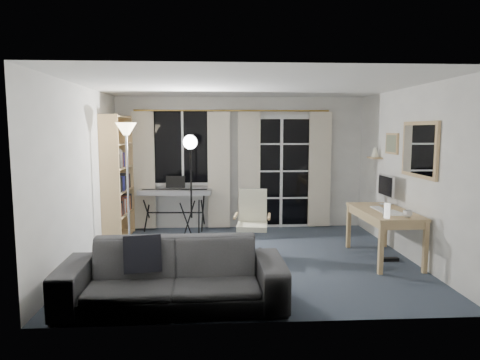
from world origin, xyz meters
name	(u,v)px	position (x,y,z in m)	size (l,w,h in m)	color
floor	(249,260)	(0.00, 0.00, -0.01)	(4.50, 4.00, 0.02)	#394053
window	(183,147)	(-1.05, 1.97, 1.50)	(1.20, 0.08, 1.40)	white
french_door	(281,172)	(0.75, 1.97, 1.03)	(1.32, 0.09, 2.11)	white
curtains	(233,169)	(-0.14, 1.88, 1.09)	(3.60, 0.07, 2.13)	gold
bookshelf	(115,181)	(-2.13, 1.29, 0.97)	(0.37, 0.96, 2.05)	tan
torchiere_lamp	(127,148)	(-1.77, 0.56, 1.54)	(0.32, 0.32, 1.91)	#B2B2B7
keyboard_piano	(175,193)	(-1.18, 1.70, 0.70)	(1.29, 0.67, 0.93)	black
studio_light	(191,155)	(-0.85, 0.92, 1.42)	(0.31, 0.35, 1.77)	black
office_chair	(253,217)	(0.07, 0.16, 0.57)	(0.66, 0.66, 0.96)	black
desk	(384,216)	(1.88, -0.11, 0.61)	(0.68, 1.32, 0.70)	tan
monitor	(386,187)	(2.08, 0.34, 0.97)	(0.17, 0.50, 0.44)	silver
desk_clutter	(386,224)	(1.82, -0.33, 0.55)	(0.40, 0.80, 0.89)	white
mug	(408,213)	(1.98, -0.61, 0.76)	(0.11, 0.09, 0.11)	silver
wall_mirror	(419,150)	(2.22, -0.35, 1.55)	(0.04, 0.94, 0.74)	tan
framed_print	(392,144)	(2.23, 0.55, 1.60)	(0.03, 0.42, 0.32)	tan
wall_shelf	(375,154)	(2.16, 1.05, 1.41)	(0.16, 0.30, 0.18)	tan
sofa	(173,263)	(-0.90, -1.55, 0.45)	(2.30, 0.72, 0.89)	#2E2F31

